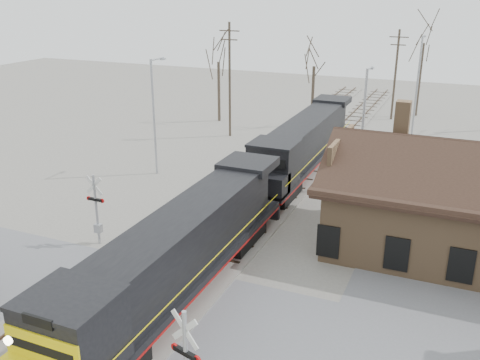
# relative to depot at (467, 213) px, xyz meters

# --- Properties ---
(ground) EXTENTS (140.00, 140.00, 0.00)m
(ground) POSITION_rel_depot_xyz_m (-11.99, -12.00, -2.41)
(ground) COLOR gray
(ground) RESTS_ON ground
(road) EXTENTS (60.00, 9.00, 0.03)m
(road) POSITION_rel_depot_xyz_m (-11.99, -12.00, -2.39)
(road) COLOR slate
(road) RESTS_ON ground
(track_main) EXTENTS (3.40, 90.00, 0.24)m
(track_main) POSITION_rel_depot_xyz_m (-11.99, 3.00, -2.34)
(track_main) COLOR gray
(track_main) RESTS_ON ground
(track_siding) EXTENTS (3.40, 90.00, 0.24)m
(track_siding) POSITION_rel_depot_xyz_m (-16.49, 3.00, -2.34)
(track_siding) COLOR gray
(track_siding) RESTS_ON ground
(depot) EXTENTS (15.20, 9.31, 7.90)m
(depot) POSITION_rel_depot_xyz_m (0.00, 0.00, 0.00)
(depot) COLOR olive
(depot) RESTS_ON ground
(locomotive_lead) EXTENTS (2.94, 19.72, 4.38)m
(locomotive_lead) POSITION_rel_depot_xyz_m (-11.99, -10.67, -0.11)
(locomotive_lead) COLOR black
(locomotive_lead) RESTS_ON ground
(locomotive_trailing) EXTENTS (2.94, 19.72, 4.14)m
(locomotive_trailing) POSITION_rel_depot_xyz_m (-11.99, 9.33, -0.11)
(locomotive_trailing) COLOR black
(locomotive_trailing) RESTS_ON ground
(crossbuck_far) EXTENTS (1.18, 0.31, 4.15)m
(crossbuck_far) POSITION_rel_depot_xyz_m (-19.08, -6.83, -0.47)
(crossbuck_far) COLOR #A5A8AD
(crossbuck_far) RESTS_ON ground
(streetlight_a) EXTENTS (0.25, 2.04, 8.87)m
(streetlight_a) POSITION_rel_depot_xyz_m (-22.49, 5.07, 2.56)
(streetlight_a) COLOR #A5A8AD
(streetlight_a) RESTS_ON ground
(streetlight_b) EXTENTS (0.25, 2.04, 8.71)m
(streetlight_b) POSITION_rel_depot_xyz_m (-7.19, 7.62, 2.48)
(streetlight_b) COLOR #A5A8AD
(streetlight_b) RESTS_ON ground
(streetlight_c) EXTENTS (0.25, 2.04, 9.90)m
(streetlight_c) POSITION_rel_depot_xyz_m (-5.03, 20.62, 3.09)
(streetlight_c) COLOR #A5A8AD
(streetlight_c) RESTS_ON ground
(utility_pole_a) EXTENTS (2.00, 0.24, 10.81)m
(utility_pole_a) POSITION_rel_depot_xyz_m (-21.82, 17.45, 3.23)
(utility_pole_a) COLOR #382D23
(utility_pole_a) RESTS_ON ground
(utility_pole_b) EXTENTS (2.00, 0.24, 9.64)m
(utility_pole_b) POSITION_rel_depot_xyz_m (-8.29, 30.88, 2.63)
(utility_pole_b) COLOR #382D23
(utility_pole_b) RESTS_ON ground
(tree_a) EXTENTS (4.23, 4.23, 10.37)m
(tree_a) POSITION_rel_depot_xyz_m (-25.49, 22.72, 4.98)
(tree_a) COLOR #382D23
(tree_a) RESTS_ON ground
(tree_b) EXTENTS (4.12, 4.12, 10.10)m
(tree_b) POSITION_rel_depot_xyz_m (-15.64, 24.70, 4.78)
(tree_b) COLOR #382D23
(tree_b) RESTS_ON ground
(tree_c) EXTENTS (5.37, 5.37, 13.15)m
(tree_c) POSITION_rel_depot_xyz_m (-6.00, 33.81, 6.96)
(tree_c) COLOR #382D23
(tree_c) RESTS_ON ground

